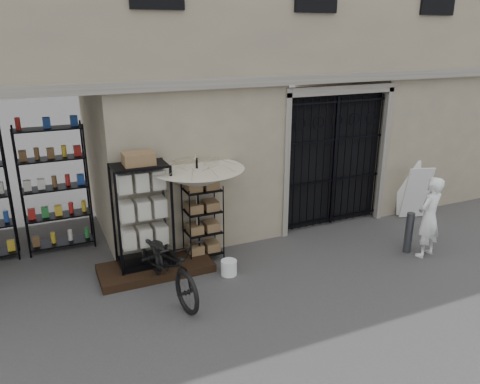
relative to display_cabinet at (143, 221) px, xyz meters
name	(u,v)px	position (x,y,z in m)	size (l,w,h in m)	color
ground	(316,284)	(2.54, -1.66, -0.98)	(80.00, 80.00, 0.00)	black
main_building	(225,13)	(2.54, 2.34, 3.52)	(14.00, 4.00, 9.00)	gray
shop_recess	(16,188)	(-1.96, 1.14, 0.52)	(3.00, 1.70, 3.00)	black
shop_shelving	(16,194)	(-2.01, 1.64, 0.27)	(2.70, 0.50, 2.50)	black
iron_gate	(330,158)	(4.29, 0.61, 0.52)	(2.50, 0.21, 3.00)	black
step_platform	(156,268)	(0.14, -0.11, -0.90)	(2.00, 0.90, 0.15)	black
display_cabinet	(143,221)	(0.00, 0.00, 0.00)	(1.06, 0.83, 2.00)	black
wire_rack	(203,223)	(1.12, 0.05, -0.26)	(0.75, 0.63, 1.48)	black
market_umbrella	(197,173)	(1.01, -0.02, 0.75)	(1.82, 1.84, 2.41)	black
white_bucket	(229,268)	(1.31, -0.74, -0.84)	(0.28, 0.28, 0.27)	white
bicycle	(169,293)	(0.16, -0.91, -0.98)	(0.72, 1.09, 2.07)	black
steel_bollard	(409,233)	(4.87, -1.33, -0.57)	(0.15, 0.15, 0.82)	#474A50
shopkeeper	(424,255)	(5.07, -1.58, -0.98)	(0.58, 1.58, 0.38)	white
easel_sign	(413,190)	(6.28, 0.10, -0.34)	(0.76, 0.82, 1.25)	silver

